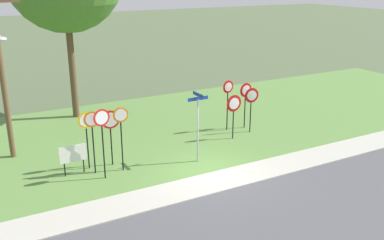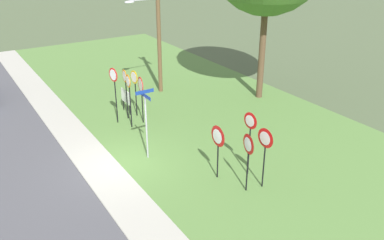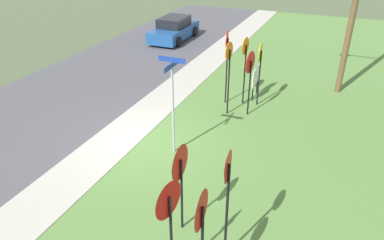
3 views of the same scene
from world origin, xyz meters
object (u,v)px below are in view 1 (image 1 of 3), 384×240
object	(u,v)px
yield_sign_near_right	(234,107)
yield_sign_far_left	(246,95)
stop_sign_near_left	(92,129)
stop_sign_far_center	(121,126)
yield_sign_far_right	(228,94)
notice_board	(73,155)
street_name_post	(198,122)
stop_sign_far_right	(86,128)
yield_sign_near_left	(252,100)
stop_sign_near_right	(110,126)
stop_sign_far_left	(102,129)
utility_pole	(1,65)

from	to	relation	value
yield_sign_near_right	yield_sign_far_left	xyz separation A→B (m)	(1.44, 1.06, 0.16)
stop_sign_near_left	stop_sign_far_center	world-z (taller)	stop_sign_far_center
yield_sign_far_right	notice_board	world-z (taller)	yield_sign_far_right
yield_sign_far_left	street_name_post	world-z (taller)	street_name_post
yield_sign_near_right	notice_board	world-z (taller)	yield_sign_near_right
stop_sign_far_right	yield_sign_near_left	bearing A→B (deg)	-2.00
stop_sign_near_right	yield_sign_near_right	world-z (taller)	stop_sign_near_right
yield_sign_far_right	street_name_post	distance (m)	4.31
stop_sign_near_right	stop_sign_far_right	bearing A→B (deg)	-178.54
yield_sign_near_right	stop_sign_far_left	bearing A→B (deg)	-170.21
stop_sign_near_left	stop_sign_near_right	size ratio (longest dim) A/B	1.09
stop_sign_far_right	yield_sign_far_left	world-z (taller)	stop_sign_far_right
stop_sign_far_center	street_name_post	world-z (taller)	street_name_post
stop_sign_near_right	utility_pole	world-z (taller)	utility_pole
stop_sign_near_left	stop_sign_far_center	bearing A→B (deg)	-8.45
yield_sign_far_left	yield_sign_near_right	bearing A→B (deg)	-147.39
utility_pole	yield_sign_near_left	bearing A→B (deg)	-11.55
yield_sign_near_left	utility_pole	xyz separation A→B (m)	(-11.18, 2.29, 2.41)
yield_sign_far_left	stop_sign_far_left	bearing A→B (deg)	-168.41
yield_sign_near_left	yield_sign_far_left	size ratio (longest dim) A/B	0.96
stop_sign_far_center	stop_sign_near_left	bearing A→B (deg)	171.07
yield_sign_near_left	yield_sign_near_right	bearing A→B (deg)	-153.24
stop_sign_far_center	yield_sign_far_left	distance (m)	7.73
stop_sign_near_left	street_name_post	bearing A→B (deg)	-6.52
stop_sign_far_right	utility_pole	bearing A→B (deg)	129.09
stop_sign_far_left	street_name_post	xyz separation A→B (m)	(4.05, -0.30, -0.27)
yield_sign_near_right	stop_sign_far_center	bearing A→B (deg)	-172.18
yield_sign_near_right	street_name_post	distance (m)	3.28
stop_sign_near_right	yield_sign_near_left	size ratio (longest dim) A/B	1.04
stop_sign_near_left	utility_pole	size ratio (longest dim) A/B	0.35
utility_pole	notice_board	world-z (taller)	utility_pole
stop_sign_near_right	notice_board	distance (m)	1.91
notice_board	yield_sign_far_right	bearing A→B (deg)	9.05
yield_sign_near_left	yield_sign_far_right	bearing A→B (deg)	148.20
stop_sign_far_left	yield_sign_near_right	xyz separation A→B (m)	(6.94, 1.26, -0.44)
stop_sign_near_right	stop_sign_far_center	world-z (taller)	stop_sign_far_center
yield_sign_near_left	utility_pole	size ratio (longest dim) A/B	0.31
utility_pole	notice_board	xyz separation A→B (m)	(1.95, -2.97, -3.31)
stop_sign_far_right	yield_sign_near_right	bearing A→B (deg)	-4.52
stop_sign_far_left	street_name_post	size ratio (longest dim) A/B	0.94
yield_sign_far_left	utility_pole	world-z (taller)	utility_pole
yield_sign_near_right	street_name_post	xyz separation A→B (m)	(-2.88, -1.56, 0.17)
yield_sign_near_right	stop_sign_near_right	bearing A→B (deg)	-179.04
stop_sign_far_center	notice_board	bearing A→B (deg)	168.28
stop_sign_far_right	stop_sign_far_left	bearing A→B (deg)	-81.10
utility_pole	yield_sign_far_right	bearing A→B (deg)	-8.17
yield_sign_far_left	utility_pole	xyz separation A→B (m)	(-11.30, 1.61, 2.33)
stop_sign_near_right	yield_sign_far_left	size ratio (longest dim) A/B	1.00
street_name_post	utility_pole	distance (m)	8.49
stop_sign_near_right	yield_sign_far_left	xyz separation A→B (m)	(7.69, 1.23, 0.04)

